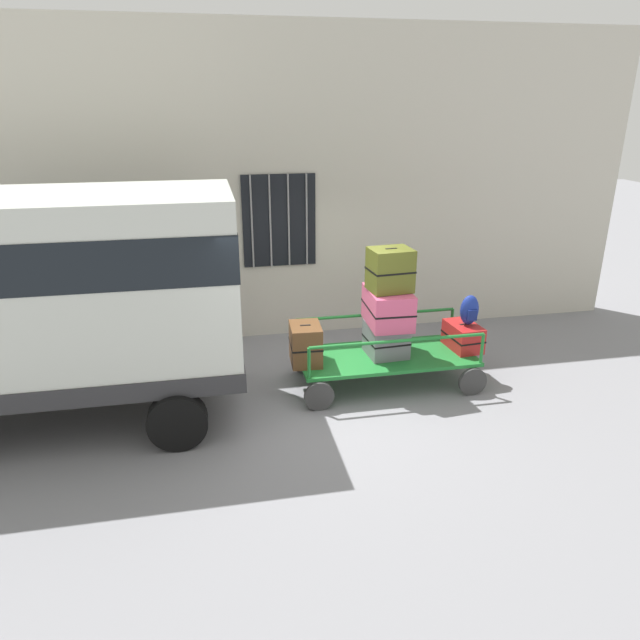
# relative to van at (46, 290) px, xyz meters

# --- Properties ---
(ground_plane) EXTENTS (40.00, 40.00, 0.00)m
(ground_plane) POSITION_rel_van_xyz_m (3.24, -0.11, -1.76)
(ground_plane) COLOR gray
(building_wall) EXTENTS (12.00, 0.38, 5.00)m
(building_wall) POSITION_rel_van_xyz_m (3.24, 2.54, 0.74)
(building_wall) COLOR beige
(building_wall) RESTS_ON ground
(van) EXTENTS (4.48, 1.98, 2.87)m
(van) POSITION_rel_van_xyz_m (0.00, 0.00, 0.00)
(van) COLOR silver
(van) RESTS_ON ground
(luggage_cart) EXTENTS (2.57, 1.21, 0.45)m
(luggage_cart) POSITION_rel_van_xyz_m (4.30, 0.21, -1.38)
(luggage_cart) COLOR #1E722D
(luggage_cart) RESTS_ON ground
(cart_railing) EXTENTS (2.45, 1.08, 0.45)m
(cart_railing) POSITION_rel_van_xyz_m (4.30, 0.21, -0.93)
(cart_railing) COLOR #1E722D
(cart_railing) RESTS_ON luggage_cart
(suitcase_left_bottom) EXTENTS (0.45, 0.56, 0.56)m
(suitcase_left_bottom) POSITION_rel_van_xyz_m (3.13, 0.18, -1.03)
(suitcase_left_bottom) COLOR brown
(suitcase_left_bottom) RESTS_ON luggage_cart
(suitcase_midleft_bottom) EXTENTS (0.57, 0.59, 0.47)m
(suitcase_midleft_bottom) POSITION_rel_van_xyz_m (4.30, 0.22, -1.07)
(suitcase_midleft_bottom) COLOR slate
(suitcase_midleft_bottom) RESTS_ON luggage_cart
(suitcase_midleft_middle) EXTENTS (0.60, 0.85, 0.50)m
(suitcase_midleft_middle) POSITION_rel_van_xyz_m (4.30, 0.20, -0.58)
(suitcase_midleft_middle) COLOR #CC4C72
(suitcase_midleft_middle) RESTS_ON suitcase_midleft_bottom
(suitcase_midleft_top) EXTENTS (0.60, 0.51, 0.59)m
(suitcase_midleft_top) POSITION_rel_van_xyz_m (4.30, 0.18, -0.04)
(suitcase_midleft_top) COLOR #4C5119
(suitcase_midleft_top) RESTS_ON suitcase_midleft_middle
(suitcase_center_bottom) EXTENTS (0.45, 0.65, 0.38)m
(suitcase_center_bottom) POSITION_rel_van_xyz_m (5.46, 0.22, -1.12)
(suitcase_center_bottom) COLOR #B21E1E
(suitcase_center_bottom) RESTS_ON luggage_cart
(backpack) EXTENTS (0.27, 0.22, 0.44)m
(backpack) POSITION_rel_van_xyz_m (5.51, 0.18, -0.71)
(backpack) COLOR navy
(backpack) RESTS_ON suitcase_center_bottom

